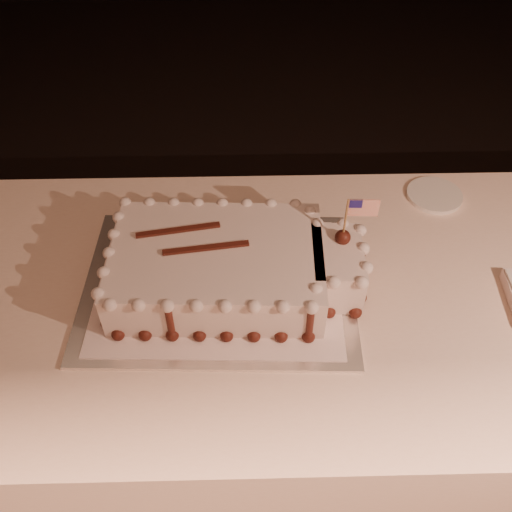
{
  "coord_description": "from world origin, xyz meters",
  "views": [
    {
      "loc": [
        -0.25,
        -0.19,
        1.68
      ],
      "look_at": [
        -0.23,
        0.62,
        0.84
      ],
      "focal_mm": 40.0,
      "sensor_mm": 36.0,
      "label": 1
    }
  ],
  "objects_px": {
    "banquet_table": "(343,384)",
    "cake_board": "(219,285)",
    "side_plate": "(434,195)",
    "sheet_cake": "(232,267)"
  },
  "relations": [
    {
      "from": "banquet_table",
      "to": "cake_board",
      "type": "bearing_deg",
      "value": 176.08
    },
    {
      "from": "cake_board",
      "to": "side_plate",
      "type": "relative_size",
      "value": 4.17
    },
    {
      "from": "banquet_table",
      "to": "side_plate",
      "type": "bearing_deg",
      "value": 53.19
    },
    {
      "from": "cake_board",
      "to": "sheet_cake",
      "type": "distance_m",
      "value": 0.07
    },
    {
      "from": "banquet_table",
      "to": "cake_board",
      "type": "distance_m",
      "value": 0.49
    },
    {
      "from": "cake_board",
      "to": "banquet_table",
      "type": "bearing_deg",
      "value": -1.77
    },
    {
      "from": "sheet_cake",
      "to": "side_plate",
      "type": "distance_m",
      "value": 0.58
    },
    {
      "from": "banquet_table",
      "to": "sheet_cake",
      "type": "relative_size",
      "value": 4.35
    },
    {
      "from": "banquet_table",
      "to": "cake_board",
      "type": "xyz_separation_m",
      "value": [
        -0.31,
        0.02,
        0.38
      ]
    },
    {
      "from": "sheet_cake",
      "to": "banquet_table",
      "type": "bearing_deg",
      "value": -4.15
    }
  ]
}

